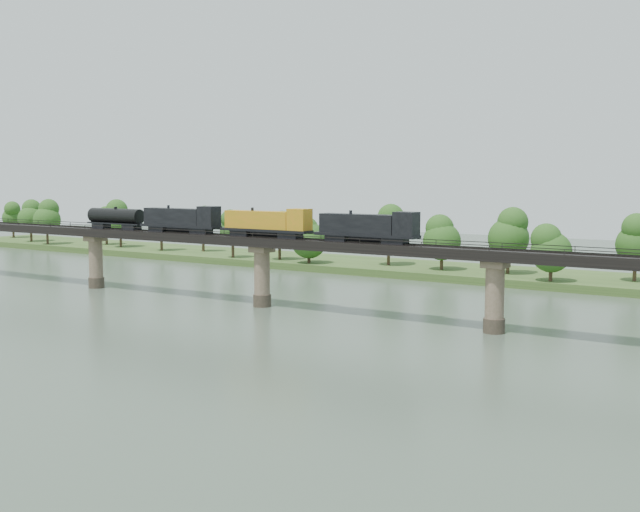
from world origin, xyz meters
The scene contains 6 objects.
ground centered at (0.00, 0.00, 0.00)m, with size 400.00×400.00×0.00m, color #384738.
far_bank centered at (0.00, 85.00, 0.80)m, with size 300.00×24.00×1.60m, color #345020.
bridge centered at (0.00, 30.00, 5.46)m, with size 236.00×30.00×11.50m.
bridge_superstructure centered at (0.00, 30.00, 11.79)m, with size 220.00×4.90×0.75m.
far_treeline centered at (-8.21, 80.52, 8.83)m, with size 289.06×17.54×13.60m.
freight_train centered at (-5.32, 30.00, 13.77)m, with size 69.05×2.69×4.75m.
Camera 1 is at (79.63, -73.59, 21.60)m, focal length 45.00 mm.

